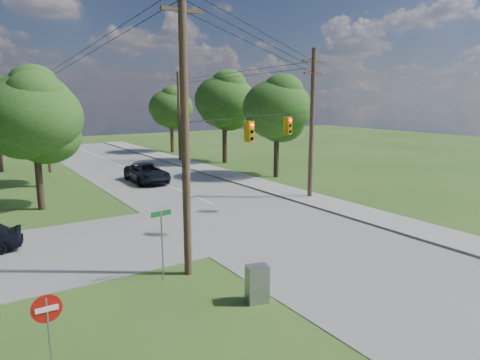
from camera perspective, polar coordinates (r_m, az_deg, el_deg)
ground at (r=20.14m, az=5.64°, el=-9.89°), size 140.00×140.00×0.00m
main_road at (r=25.07m, az=2.09°, el=-5.61°), size 10.00×100.00×0.03m
sidewalk_east at (r=29.29m, az=12.91°, el=-3.36°), size 2.60×100.00×0.12m
pole_sw at (r=16.74m, az=-7.38°, el=7.72°), size 2.00×0.32×12.00m
pole_ne at (r=30.76m, az=9.57°, el=7.63°), size 2.00×0.32×10.50m
pole_north_e at (r=49.28m, az=-8.13°, el=8.44°), size 2.00×0.32×10.00m
pole_north_w at (r=45.23m, az=-24.44°, el=7.38°), size 2.00×0.32×10.00m
power_lines at (r=29.48m, az=-6.18°, el=14.76°), size 13.93×29.62×4.93m
traffic_signals at (r=23.96m, az=4.06°, el=6.95°), size 4.91×3.27×1.05m
tree_w_near at (r=29.94m, az=-25.81°, el=7.50°), size 6.00×6.00×8.40m
tree_w_mid at (r=37.98m, az=-25.98°, el=8.97°), size 6.40×6.40×9.22m
tree_e_near at (r=38.85m, az=4.97°, el=9.54°), size 6.20×6.20×8.81m
tree_e_mid at (r=47.39m, az=-2.09°, el=10.60°), size 6.60×6.60×9.64m
tree_e_far at (r=57.62m, az=-9.18°, el=9.53°), size 5.80×5.80×8.32m
car_main_north at (r=37.42m, az=-12.30°, el=0.92°), size 2.78×5.78×1.59m
control_cabinet at (r=15.51m, az=2.31°, el=-13.67°), size 0.86×0.71×1.36m
do_not_enter_sign at (r=12.35m, az=-24.29°, el=-16.34°), size 0.76×0.08×2.28m
street_name_sign at (r=17.07m, az=-10.37°, el=-7.48°), size 0.86×0.11×2.86m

